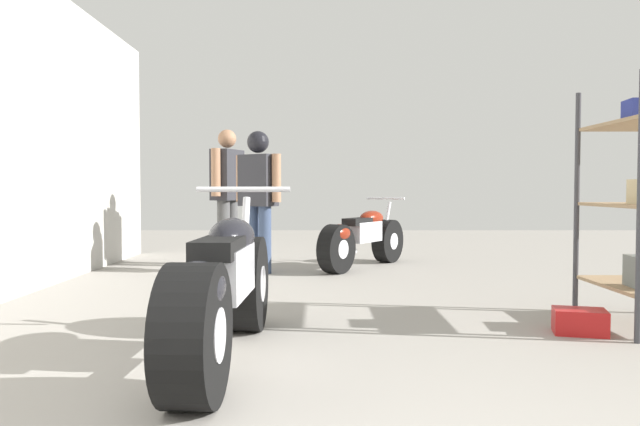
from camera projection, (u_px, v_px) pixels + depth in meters
ground_plane at (314, 312)px, 4.72m from camera, size 18.76×18.76×0.00m
motorcycle_maroon_cruiser at (223, 290)px, 3.33m from camera, size 0.62×2.09×0.98m
motorcycle_black_naked at (362, 239)px, 7.37m from camera, size 1.16×1.62×0.85m
mechanic_in_blue at (227, 189)px, 7.54m from camera, size 0.39×0.67×1.70m
mechanic_with_helmet at (258, 188)px, 6.90m from camera, size 0.58×0.44×1.62m
red_toolbox at (579, 322)px, 4.01m from camera, size 0.38×0.30×0.16m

